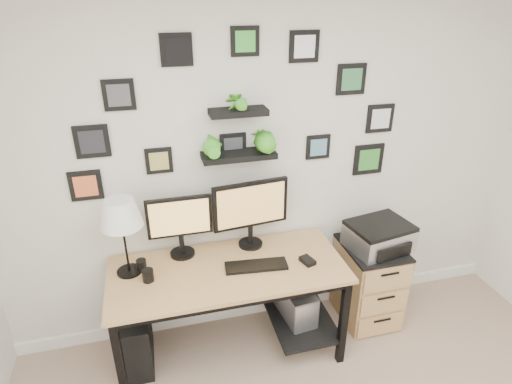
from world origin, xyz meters
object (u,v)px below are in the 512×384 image
object	(u,v)px
table_lamp	(121,215)
pc_tower_grey	(293,309)
pc_tower_black	(137,338)
monitor_right	(251,209)
mug	(148,275)
desk	(232,279)
file_cabinet	(368,282)
printer	(379,236)
monitor_left	(180,222)

from	to	relation	value
table_lamp	pc_tower_grey	bearing A→B (deg)	-2.78
pc_tower_black	pc_tower_grey	distance (m)	1.18
monitor_right	table_lamp	bearing A→B (deg)	-172.62
table_lamp	mug	world-z (taller)	table_lamp
desk	pc_tower_grey	world-z (taller)	desk
pc_tower_black	pc_tower_grey	size ratio (longest dim) A/B	0.93
file_cabinet	printer	bearing A→B (deg)	-30.82
monitor_right	file_cabinet	size ratio (longest dim) A/B	0.82
pc_tower_grey	printer	distance (m)	0.86
file_cabinet	printer	size ratio (longest dim) A/B	1.34
table_lamp	pc_tower_grey	xyz separation A→B (m)	(1.16, -0.06, -0.96)
monitor_left	monitor_right	world-z (taller)	monitor_right
desk	pc_tower_black	world-z (taller)	desk
monitor_right	file_cabinet	world-z (taller)	monitor_right
table_lamp	pc_tower_black	distance (m)	0.97
mug	file_cabinet	distance (m)	1.75
table_lamp	file_cabinet	world-z (taller)	table_lamp
file_cabinet	pc_tower_black	bearing A→B (deg)	-179.15
table_lamp	mug	distance (m)	0.43
desk	printer	xyz separation A→B (m)	(1.15, 0.04, 0.15)
printer	mug	bearing A→B (deg)	-177.19
monitor_right	pc_tower_black	xyz separation A→B (m)	(-0.88, -0.17, -0.83)
monitor_left	table_lamp	size ratio (longest dim) A/B	0.84
pc_tower_black	pc_tower_grey	xyz separation A→B (m)	(1.18, -0.00, 0.00)
table_lamp	pc_tower_grey	world-z (taller)	table_lamp
desk	mug	bearing A→B (deg)	-175.77
monitor_right	printer	xyz separation A→B (m)	(0.96, -0.16, -0.28)
monitor_right	pc_tower_grey	xyz separation A→B (m)	(0.29, -0.17, -0.83)
desk	monitor_right	bearing A→B (deg)	47.25
monitor_right	file_cabinet	bearing A→B (deg)	-8.56
desk	pc_tower_black	bearing A→B (deg)	177.45
mug	file_cabinet	xyz separation A→B (m)	(1.68, 0.10, -0.46)
desk	table_lamp	xyz separation A→B (m)	(-0.68, 0.09, 0.56)
desk	mug	xyz separation A→B (m)	(-0.56, -0.04, 0.17)
monitor_left	pc_tower_black	size ratio (longest dim) A/B	1.04
pc_tower_black	mug	bearing A→B (deg)	-27.43
monitor_left	mug	size ratio (longest dim) A/B	5.42
table_lamp	file_cabinet	xyz separation A→B (m)	(1.80, -0.03, -0.85)
desk	file_cabinet	bearing A→B (deg)	2.98
desk	monitor_right	world-z (taller)	monitor_right
table_lamp	desk	bearing A→B (deg)	-7.23
monitor_right	pc_tower_black	distance (m)	1.23
printer	monitor_left	bearing A→B (deg)	173.81
pc_tower_grey	table_lamp	bearing A→B (deg)	177.22
monitor_left	file_cabinet	bearing A→B (deg)	-5.68
desk	monitor_left	world-z (taller)	monitor_left
desk	printer	size ratio (longest dim) A/B	3.20
table_lamp	file_cabinet	distance (m)	1.99
printer	table_lamp	bearing A→B (deg)	178.61
desk	pc_tower_black	distance (m)	0.81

